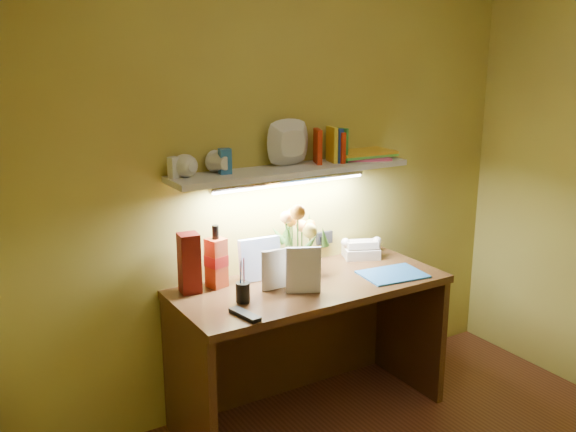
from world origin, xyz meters
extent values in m
cube|color=#391B0F|center=(0.00, 1.20, 0.38)|extent=(1.40, 0.60, 0.75)
cube|color=silver|center=(0.59, 1.43, 0.79)|extent=(0.09, 0.06, 0.08)
cube|color=#540F09|center=(-0.57, 1.40, 0.90)|extent=(0.11, 0.11, 0.30)
cylinder|color=black|center=(-0.41, 1.15, 0.83)|extent=(0.09, 0.09, 0.16)
cube|color=black|center=(-0.48, 1.00, 0.76)|extent=(0.08, 0.18, 0.02)
cube|color=#2767B2|center=(0.43, 1.07, 0.75)|extent=(0.35, 0.27, 0.01)
imported|color=beige|center=(-0.27, 1.22, 0.85)|extent=(0.15, 0.04, 0.21)
imported|color=silver|center=(-0.18, 1.14, 0.87)|extent=(0.16, 0.10, 0.23)
cube|color=silver|center=(0.00, 1.38, 1.30)|extent=(1.30, 0.25, 0.03)
imported|color=silver|center=(-0.54, 1.37, 1.36)|extent=(0.14, 0.14, 0.09)
imported|color=silver|center=(-0.37, 1.37, 1.37)|extent=(0.13, 0.13, 0.10)
imported|color=silver|center=(0.01, 1.38, 1.34)|extent=(0.24, 0.24, 0.06)
cube|color=silver|center=(-0.62, 1.42, 1.37)|extent=(0.06, 0.05, 0.10)
cube|color=#2767B2|center=(-0.37, 1.40, 1.38)|extent=(0.06, 0.05, 0.12)
cube|color=red|center=(0.17, 1.41, 1.40)|extent=(0.07, 0.12, 0.18)
cube|color=yellow|center=(0.26, 1.40, 1.41)|extent=(0.04, 0.12, 0.19)
cube|color=#1C3EA1|center=(0.28, 1.40, 1.41)|extent=(0.04, 0.13, 0.18)
cube|color=#2C8E3A|center=(0.29, 1.39, 1.41)|extent=(0.06, 0.12, 0.18)
cube|color=red|center=(0.28, 1.38, 1.40)|extent=(0.03, 0.12, 0.16)
cube|color=#FD58A6|center=(0.44, 1.42, 1.32)|extent=(0.38, 0.33, 0.01)
cube|color=#58D459|center=(0.47, 1.43, 1.34)|extent=(0.35, 0.26, 0.01)
cube|color=gold|center=(0.47, 1.43, 1.35)|extent=(0.35, 0.27, 0.01)
camera|label=1|loc=(-1.68, -1.35, 1.91)|focal=40.00mm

